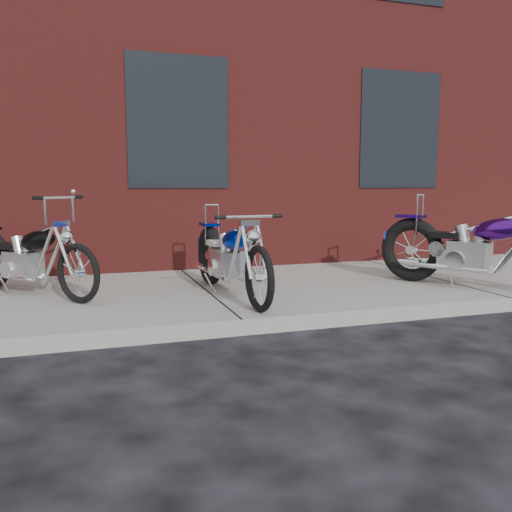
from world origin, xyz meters
name	(u,v)px	position (x,y,z in m)	size (l,w,h in m)	color
ground	(242,336)	(0.00, 0.00, 0.00)	(120.00, 120.00, 0.00)	black
sidewalk	(205,296)	(0.00, 1.50, 0.07)	(22.00, 3.00, 0.15)	#A3A096
building_brick	(137,63)	(0.00, 8.00, 4.00)	(22.00, 10.00, 8.00)	maroon
chopper_purple	(478,250)	(3.01, 0.55, 0.60)	(1.44, 2.15, 1.39)	black
chopper_blue	(230,259)	(0.19, 1.07, 0.55)	(0.54, 2.22, 0.97)	black
chopper_third	(28,260)	(-1.90, 1.79, 0.54)	(1.46, 1.71, 1.09)	black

